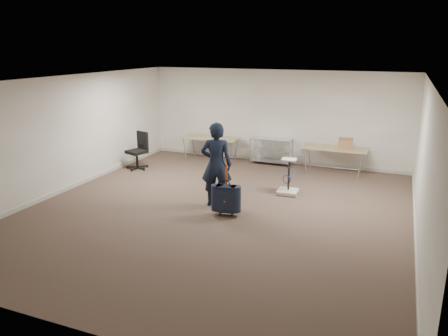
% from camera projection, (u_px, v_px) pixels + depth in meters
% --- Properties ---
extents(ground, '(9.00, 9.00, 0.00)m').
position_uv_depth(ground, '(217.00, 210.00, 9.55)').
color(ground, '#3E2F26').
rests_on(ground, ground).
extents(room_shell, '(8.00, 9.00, 9.00)m').
position_uv_depth(room_shell, '(239.00, 190.00, 10.77)').
color(room_shell, beige).
rests_on(room_shell, ground).
extents(folding_table_left, '(1.80, 0.75, 0.73)m').
position_uv_depth(folding_table_left, '(210.00, 139.00, 13.58)').
color(folding_table_left, '#9E8861').
rests_on(folding_table_left, ground).
extents(folding_table_right, '(1.80, 0.75, 0.73)m').
position_uv_depth(folding_table_right, '(335.00, 149.00, 12.20)').
color(folding_table_right, '#9E8861').
rests_on(folding_table_right, ground).
extents(wire_shelf, '(1.22, 0.47, 0.80)m').
position_uv_depth(wire_shelf, '(271.00, 150.00, 13.18)').
color(wire_shelf, silver).
rests_on(wire_shelf, ground).
extents(person, '(0.79, 0.62, 1.90)m').
position_uv_depth(person, '(216.00, 165.00, 9.62)').
color(person, black).
rests_on(person, ground).
extents(suitcase, '(0.44, 0.29, 1.12)m').
position_uv_depth(suitcase, '(226.00, 199.00, 9.17)').
color(suitcase, black).
rests_on(suitcase, ground).
extents(office_chair, '(0.65, 0.65, 1.07)m').
position_uv_depth(office_chair, '(138.00, 158.00, 12.73)').
color(office_chair, black).
rests_on(office_chair, ground).
extents(equipment_cart, '(0.50, 0.50, 0.88)m').
position_uv_depth(equipment_cart, '(288.00, 185.00, 10.55)').
color(equipment_cart, silver).
rests_on(equipment_cart, ground).
extents(cardboard_box, '(0.41, 0.33, 0.29)m').
position_uv_depth(cardboard_box, '(346.00, 144.00, 12.02)').
color(cardboard_box, olive).
rests_on(cardboard_box, folding_table_right).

